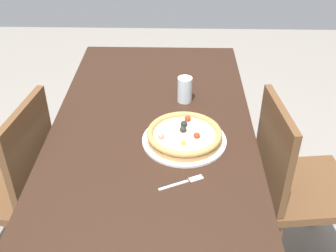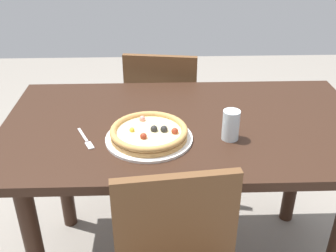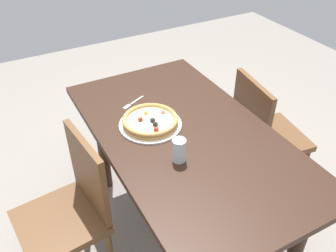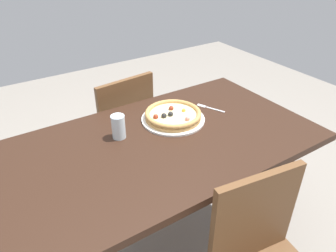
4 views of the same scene
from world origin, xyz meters
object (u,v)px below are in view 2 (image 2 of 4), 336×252
Objects in this scene: plate at (149,138)px; fork at (86,140)px; drinking_glass at (231,125)px; chair_near at (163,114)px; dining_table at (185,146)px; pizza at (149,132)px.

plate reaches higher than fork.
fork is at bearing -0.27° from drinking_glass.
chair_near is at bearing -72.74° from drinking_glass.
plate reaches higher than dining_table.
pizza is 2.51× the size of drinking_glass.
fork is (0.24, 0.00, -0.00)m from plate.
fork is (0.30, 0.76, 0.29)m from chair_near.
fork is 0.54m from drinking_glass.
pizza is at bearing -0.64° from drinking_glass.
pizza is at bearing 65.00° from fork.
dining_table is at bearing -138.28° from pizza.
plate is 0.31m from drinking_glass.
chair_near is 0.82m from pizza.
plate is at bearing 64.97° from fork.
drinking_glass is (-0.16, 0.13, 0.17)m from dining_table.
dining_table is at bearing -138.36° from plate.
pizza is at bearing 41.72° from dining_table.
pizza reaches higher than fork.
plate is at bearing -86.87° from chair_near.
chair_near is 0.87m from drinking_glass.
plate is (0.15, 0.13, 0.12)m from dining_table.
fork is at bearing 18.91° from dining_table.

